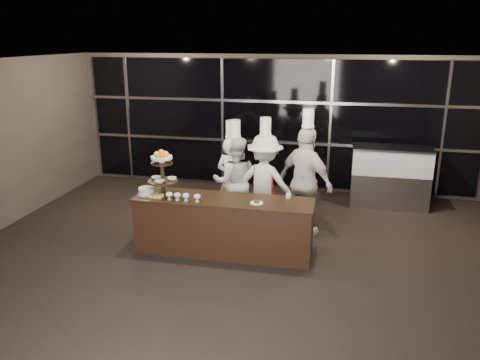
% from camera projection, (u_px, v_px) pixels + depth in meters
% --- Properties ---
extents(room, '(10.00, 10.00, 10.00)m').
position_uv_depth(room, '(218.00, 194.00, 5.75)').
color(room, black).
rests_on(room, ground).
extents(window_wall, '(8.60, 0.10, 2.80)m').
position_uv_depth(window_wall, '(275.00, 124.00, 10.36)').
color(window_wall, black).
rests_on(window_wall, ground).
extents(buffet_counter, '(2.84, 0.74, 0.92)m').
position_uv_depth(buffet_counter, '(224.00, 225.00, 7.47)').
color(buffet_counter, black).
rests_on(buffet_counter, ground).
extents(display_stand, '(0.48, 0.48, 0.74)m').
position_uv_depth(display_stand, '(162.00, 169.00, 7.42)').
color(display_stand, black).
rests_on(display_stand, buffet_counter).
extents(compotes, '(0.56, 0.11, 0.12)m').
position_uv_depth(compotes, '(182.00, 196.00, 7.23)').
color(compotes, silver).
rests_on(compotes, buffet_counter).
extents(layer_cake, '(0.30, 0.30, 0.11)m').
position_uv_depth(layer_cake, '(147.00, 191.00, 7.53)').
color(layer_cake, white).
rests_on(layer_cake, buffet_counter).
extents(pastry_squares, '(0.20, 0.13, 0.05)m').
position_uv_depth(pastry_squares, '(156.00, 196.00, 7.39)').
color(pastry_squares, '#EED574').
rests_on(pastry_squares, buffet_counter).
extents(small_plate, '(0.20, 0.20, 0.05)m').
position_uv_depth(small_plate, '(257.00, 202.00, 7.13)').
color(small_plate, white).
rests_on(small_plate, buffet_counter).
extents(chef_cup, '(0.08, 0.08, 0.07)m').
position_uv_depth(chef_cup, '(288.00, 196.00, 7.36)').
color(chef_cup, white).
rests_on(chef_cup, buffet_counter).
extents(display_case, '(1.55, 0.68, 1.24)m').
position_uv_depth(display_case, '(390.00, 174.00, 9.51)').
color(display_case, '#A5A5AA').
rests_on(display_case, ground).
extents(chef_a, '(0.70, 0.57, 1.95)m').
position_uv_depth(chef_a, '(231.00, 180.00, 8.52)').
color(chef_a, white).
rests_on(chef_a, ground).
extents(chef_b, '(0.93, 0.79, 1.97)m').
position_uv_depth(chef_b, '(235.00, 181.00, 8.47)').
color(chef_b, silver).
rests_on(chef_b, ground).
extents(chef_c, '(1.22, 0.83, 2.05)m').
position_uv_depth(chef_c, '(265.00, 183.00, 8.27)').
color(chef_c, silver).
rests_on(chef_c, ground).
extents(chef_d, '(1.19, 1.06, 2.23)m').
position_uv_depth(chef_d, '(306.00, 182.00, 8.01)').
color(chef_d, silver).
rests_on(chef_d, ground).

